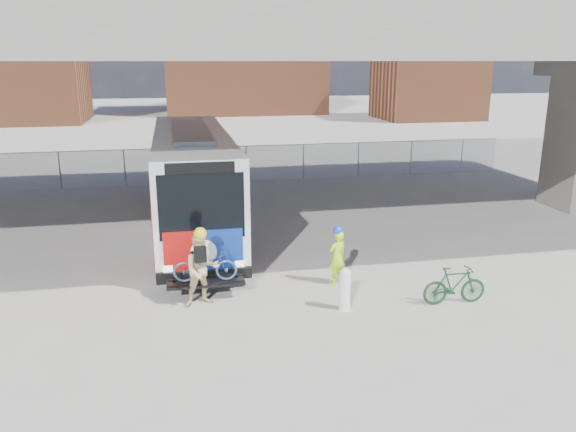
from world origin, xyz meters
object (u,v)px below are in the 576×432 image
object	(u,v)px
cyclist_tan	(202,269)
bike_parked	(454,285)
cyclist_hivis	(337,256)
bus	(192,172)
bollard	(345,287)

from	to	relation	value
cyclist_tan	bike_parked	world-z (taller)	cyclist_tan
cyclist_hivis	cyclist_tan	world-z (taller)	cyclist_tan
cyclist_tan	bike_parked	xyz separation A→B (m)	(6.28, -1.25, -0.47)
bus	cyclist_hivis	xyz separation A→B (m)	(3.63, -6.33, -1.30)
bus	cyclist_tan	distance (m)	7.06
cyclist_hivis	cyclist_tan	distance (m)	3.79
bollard	bike_parked	world-z (taller)	bollard
bike_parked	bollard	bearing A→B (deg)	88.13
cyclist_tan	bike_parked	size ratio (longest dim) A/B	1.23
bus	cyclist_hivis	distance (m)	7.41
bus	bike_parked	world-z (taller)	bus
bus	bollard	xyz separation A→B (m)	(3.33, -7.99, -1.52)
bus	bike_parked	xyz separation A→B (m)	(6.17, -8.22, -1.61)
bollard	cyclist_tan	xyz separation A→B (m)	(-3.44, 1.03, 0.38)
cyclist_hivis	bike_parked	world-z (taller)	cyclist_hivis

